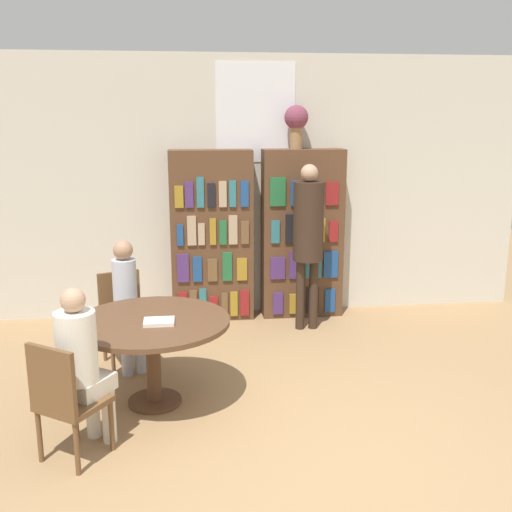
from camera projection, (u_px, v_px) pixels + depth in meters
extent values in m
plane|color=#9E7A51|center=(314.00, 470.00, 4.03)|extent=(16.00, 16.00, 0.00)
cube|color=beige|center=(255.00, 188.00, 6.98)|extent=(6.40, 0.06, 3.00)
cube|color=white|center=(256.00, 113.00, 6.74)|extent=(0.90, 0.01, 1.10)
cube|color=brown|center=(212.00, 236.00, 6.85)|extent=(0.93, 0.32, 1.95)
cube|color=maroon|center=(183.00, 305.00, 6.83)|extent=(0.11, 0.02, 0.30)
cube|color=brown|center=(193.00, 304.00, 6.84)|extent=(0.08, 0.02, 0.32)
cube|color=#2D707A|center=(203.00, 303.00, 6.85)|extent=(0.08, 0.02, 0.34)
cube|color=maroon|center=(214.00, 306.00, 6.87)|extent=(0.10, 0.02, 0.24)
cube|color=brown|center=(225.00, 305.00, 6.88)|extent=(0.07, 0.02, 0.28)
cube|color=olive|center=(234.00, 304.00, 6.89)|extent=(0.08, 0.02, 0.29)
cube|color=maroon|center=(245.00, 303.00, 6.91)|extent=(0.10, 0.02, 0.31)
cube|color=#4C2D6B|center=(183.00, 268.00, 6.73)|extent=(0.13, 0.02, 0.32)
cube|color=navy|center=(197.00, 269.00, 6.75)|extent=(0.10, 0.02, 0.29)
cube|color=brown|center=(212.00, 270.00, 6.77)|extent=(0.11, 0.02, 0.26)
cube|color=#236638|center=(227.00, 267.00, 6.78)|extent=(0.11, 0.02, 0.33)
cube|color=olive|center=(242.00, 269.00, 6.81)|extent=(0.12, 0.02, 0.26)
cube|color=navy|center=(180.00, 235.00, 6.64)|extent=(0.07, 0.02, 0.24)
cube|color=tan|center=(192.00, 231.00, 6.64)|extent=(0.10, 0.02, 0.33)
cube|color=tan|center=(201.00, 234.00, 6.66)|extent=(0.07, 0.02, 0.24)
cube|color=olive|center=(213.00, 232.00, 6.67)|extent=(0.07, 0.02, 0.30)
cube|color=#236638|center=(223.00, 233.00, 6.69)|extent=(0.08, 0.02, 0.27)
cube|color=tan|center=(233.00, 230.00, 6.69)|extent=(0.10, 0.02, 0.33)
cube|color=brown|center=(245.00, 233.00, 6.72)|extent=(0.09, 0.02, 0.26)
cube|color=olive|center=(179.00, 197.00, 6.54)|extent=(0.10, 0.02, 0.24)
cube|color=#4C2D6B|center=(189.00, 195.00, 6.54)|extent=(0.09, 0.02, 0.29)
cube|color=#2D707A|center=(200.00, 192.00, 6.55)|extent=(0.08, 0.02, 0.34)
cube|color=black|center=(211.00, 195.00, 6.57)|extent=(0.09, 0.02, 0.27)
cube|color=tan|center=(223.00, 194.00, 6.59)|extent=(0.09, 0.02, 0.29)
cube|color=#2D707A|center=(233.00, 194.00, 6.60)|extent=(0.08, 0.02, 0.29)
cube|color=navy|center=(245.00, 194.00, 6.61)|extent=(0.09, 0.02, 0.29)
cube|color=brown|center=(302.00, 234.00, 6.97)|extent=(0.93, 0.32, 1.95)
cube|color=#4C2D6B|center=(278.00, 303.00, 6.96)|extent=(0.12, 0.02, 0.26)
cube|color=olive|center=(295.00, 304.00, 6.98)|extent=(0.12, 0.02, 0.24)
cube|color=black|center=(312.00, 300.00, 7.00)|extent=(0.15, 0.02, 0.31)
cube|color=navy|center=(330.00, 301.00, 7.02)|extent=(0.12, 0.02, 0.28)
cube|color=#4C2D6B|center=(278.00, 268.00, 6.86)|extent=(0.17, 0.02, 0.26)
cube|color=#4C2D6B|center=(295.00, 265.00, 6.87)|extent=(0.13, 0.02, 0.33)
cube|color=#2D707A|center=(314.00, 264.00, 6.90)|extent=(0.19, 0.02, 0.33)
cube|color=navy|center=(331.00, 264.00, 6.92)|extent=(0.17, 0.02, 0.31)
cube|color=#2D707A|center=(275.00, 232.00, 6.76)|extent=(0.10, 0.02, 0.26)
cube|color=black|center=(290.00, 229.00, 6.77)|extent=(0.11, 0.02, 0.33)
cube|color=tan|center=(305.00, 229.00, 6.79)|extent=(0.15, 0.02, 0.32)
cube|color=olive|center=(319.00, 230.00, 6.81)|extent=(0.14, 0.02, 0.27)
cube|color=maroon|center=(334.00, 231.00, 6.83)|extent=(0.10, 0.02, 0.24)
cube|color=#236638|center=(278.00, 192.00, 6.65)|extent=(0.18, 0.02, 0.32)
cube|color=navy|center=(296.00, 193.00, 6.68)|extent=(0.12, 0.02, 0.28)
cube|color=navy|center=(315.00, 194.00, 6.71)|extent=(0.12, 0.02, 0.26)
cube|color=maroon|center=(332.00, 194.00, 6.73)|extent=(0.15, 0.02, 0.26)
cylinder|color=#997047|center=(296.00, 138.00, 6.71)|extent=(0.14, 0.14, 0.24)
sphere|color=brown|center=(296.00, 117.00, 6.66)|extent=(0.27, 0.27, 0.27)
cylinder|color=brown|center=(155.00, 401.00, 4.97)|extent=(0.44, 0.44, 0.03)
cylinder|color=brown|center=(153.00, 362.00, 4.89)|extent=(0.12, 0.12, 0.66)
cylinder|color=brown|center=(152.00, 322.00, 4.81)|extent=(1.26, 1.26, 0.04)
cube|color=brown|center=(74.00, 403.00, 4.11)|extent=(0.56, 0.56, 0.04)
cube|color=brown|center=(51.00, 380.00, 3.90)|extent=(0.35, 0.26, 0.45)
cylinder|color=brown|center=(75.00, 415.00, 4.38)|extent=(0.04, 0.04, 0.38)
cylinder|color=brown|center=(111.00, 425.00, 4.23)|extent=(0.04, 0.04, 0.38)
cylinder|color=brown|center=(40.00, 436.00, 4.09)|extent=(0.04, 0.04, 0.38)
cylinder|color=brown|center=(77.00, 449.00, 3.94)|extent=(0.04, 0.04, 0.38)
cube|color=brown|center=(125.00, 324.00, 5.66)|extent=(0.51, 0.51, 0.04)
cube|color=brown|center=(119.00, 294.00, 5.76)|extent=(0.39, 0.17, 0.45)
cylinder|color=brown|center=(149.00, 348.00, 5.63)|extent=(0.04, 0.04, 0.38)
cylinder|color=brown|center=(113.00, 354.00, 5.49)|extent=(0.04, 0.04, 0.38)
cylinder|color=brown|center=(139.00, 336.00, 5.93)|extent=(0.04, 0.04, 0.38)
cylinder|color=brown|center=(105.00, 342.00, 5.78)|extent=(0.04, 0.04, 0.38)
cube|color=#B2B7C6|center=(129.00, 320.00, 5.52)|extent=(0.32, 0.38, 0.12)
cylinder|color=#B2B7C6|center=(125.00, 286.00, 5.52)|extent=(0.22, 0.22, 0.50)
sphere|color=#A37A5B|center=(123.00, 250.00, 5.44)|extent=(0.18, 0.18, 0.18)
cylinder|color=#B2B7C6|center=(140.00, 351.00, 5.51)|extent=(0.10, 0.10, 0.42)
cylinder|color=#B2B7C6|center=(127.00, 353.00, 5.46)|extent=(0.10, 0.10, 0.42)
cube|color=silver|center=(88.00, 384.00, 4.21)|extent=(0.41, 0.42, 0.12)
cylinder|color=silver|center=(76.00, 347.00, 4.07)|extent=(0.28, 0.28, 0.50)
sphere|color=tan|center=(73.00, 300.00, 4.00)|extent=(0.17, 0.17, 0.17)
cylinder|color=silver|center=(93.00, 410.00, 4.41)|extent=(0.10, 0.10, 0.42)
cylinder|color=silver|center=(109.00, 415.00, 4.34)|extent=(0.10, 0.10, 0.42)
cylinder|color=#332319|center=(300.00, 295.00, 6.60)|extent=(0.10, 0.10, 0.79)
cylinder|color=#332319|center=(313.00, 294.00, 6.62)|extent=(0.10, 0.10, 0.79)
cylinder|color=#332319|center=(308.00, 221.00, 6.42)|extent=(0.33, 0.33, 0.85)
sphere|color=tan|center=(309.00, 173.00, 6.30)|extent=(0.19, 0.19, 0.19)
cylinder|color=#332319|center=(312.00, 198.00, 6.66)|extent=(0.07, 0.30, 0.07)
cube|color=silver|center=(159.00, 322.00, 4.71)|extent=(0.24, 0.18, 0.03)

